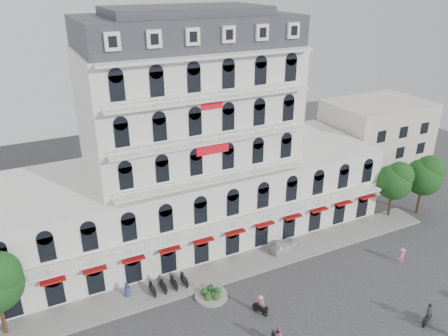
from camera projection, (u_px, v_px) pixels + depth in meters
ground at (270, 328)px, 38.62m from camera, size 120.00×120.00×0.00m
sidewalk at (225, 270)px, 45.97m from camera, size 53.00×4.00×0.16m
main_building at (190, 155)px, 49.36m from camera, size 45.00×15.00×25.80m
flank_building_east at (374, 141)px, 64.67m from camera, size 14.00×10.00×12.00m
traffic_island at (211, 295)px, 42.23m from camera, size 3.20×3.20×1.60m
parked_scooter_row at (169, 290)px, 43.29m from camera, size 4.40×1.80×1.10m
tree_east_inner at (395, 180)px, 54.37m from camera, size 4.40×4.37×7.57m
tree_east_outer at (425, 174)px, 55.02m from camera, size 4.65×4.65×8.05m
parked_car at (284, 245)px, 49.21m from camera, size 4.05×2.38×1.29m
rider_northeast at (429, 313)px, 38.57m from camera, size 1.63×0.86×2.36m
rider_center at (260, 304)px, 39.86m from camera, size 0.94×1.60×2.02m
pedestrian_left at (127, 290)px, 41.94m from camera, size 0.91×0.70×1.66m
pedestrian_mid at (160, 281)px, 43.28m from camera, size 0.95×0.63×1.50m
pedestrian_right at (402, 255)px, 47.03m from camera, size 1.31×0.99×1.80m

